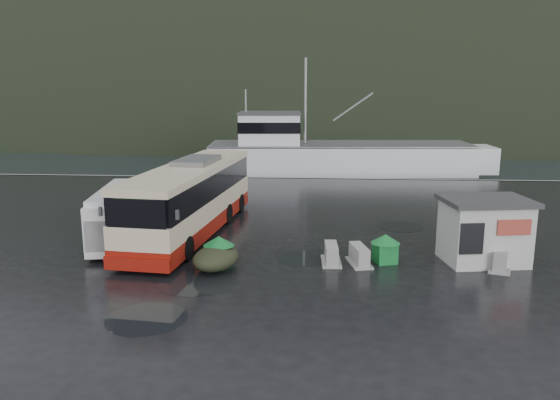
# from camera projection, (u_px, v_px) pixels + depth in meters

# --- Properties ---
(ground) EXTENTS (160.00, 160.00, 0.00)m
(ground) POSITION_uv_depth(u_px,v_px,m) (231.00, 249.00, 25.96)
(ground) COLOR black
(ground) RESTS_ON ground
(harbor_water) EXTENTS (300.00, 180.00, 0.02)m
(harbor_water) POSITION_uv_depth(u_px,v_px,m) (302.00, 115.00, 133.23)
(harbor_water) COLOR black
(harbor_water) RESTS_ON ground
(quay_edge) EXTENTS (160.00, 0.60, 1.50)m
(quay_edge) POSITION_uv_depth(u_px,v_px,m) (269.00, 178.00, 45.46)
(quay_edge) COLOR #999993
(quay_edge) RESTS_ON ground
(headland) EXTENTS (780.00, 540.00, 570.00)m
(headland) POSITION_uv_depth(u_px,v_px,m) (331.00, 99.00, 269.08)
(headland) COLOR black
(headland) RESTS_ON ground
(coach_bus) EXTENTS (4.77, 13.84, 3.84)m
(coach_bus) POSITION_uv_depth(u_px,v_px,m) (192.00, 233.00, 28.78)
(coach_bus) COLOR beige
(coach_bus) RESTS_ON ground
(white_van) EXTENTS (3.14, 6.79, 2.74)m
(white_van) POSITION_uv_depth(u_px,v_px,m) (125.00, 243.00, 26.97)
(white_van) COLOR silver
(white_van) RESTS_ON ground
(waste_bin_left) EXTENTS (1.22, 1.22, 1.33)m
(waste_bin_left) POSITION_uv_depth(u_px,v_px,m) (219.00, 266.00, 23.55)
(waste_bin_left) COLOR #157931
(waste_bin_left) RESTS_ON ground
(waste_bin_right) EXTENTS (1.15, 1.15, 1.28)m
(waste_bin_right) POSITION_uv_depth(u_px,v_px,m) (385.00, 262.00, 24.02)
(waste_bin_right) COLOR #157931
(waste_bin_right) RESTS_ON ground
(dome_tent) EXTENTS (2.36, 2.86, 0.98)m
(dome_tent) POSITION_uv_depth(u_px,v_px,m) (216.00, 269.00, 23.17)
(dome_tent) COLOR #2A2E1C
(dome_tent) RESTS_ON ground
(ticket_kiosk) EXTENTS (4.05, 3.31, 2.86)m
(ticket_kiosk) POSITION_uv_depth(u_px,v_px,m) (482.00, 262.00, 24.10)
(ticket_kiosk) COLOR beige
(ticket_kiosk) RESTS_ON ground
(jersey_barrier_a) EXTENTS (1.17, 1.79, 0.83)m
(jersey_barrier_a) POSITION_uv_depth(u_px,v_px,m) (359.00, 264.00, 23.78)
(jersey_barrier_a) COLOR #999993
(jersey_barrier_a) RESTS_ON ground
(jersey_barrier_b) EXTENTS (0.91, 1.70, 0.83)m
(jersey_barrier_b) POSITION_uv_depth(u_px,v_px,m) (331.00, 263.00, 23.95)
(jersey_barrier_b) COLOR #999993
(jersey_barrier_b) RESTS_ON ground
(jersey_barrier_c) EXTENTS (1.37, 1.90, 0.85)m
(jersey_barrier_c) POSITION_uv_depth(u_px,v_px,m) (500.00, 269.00, 23.17)
(jersey_barrier_c) COLOR #999993
(jersey_barrier_c) RESTS_ON ground
(fishing_trawler) EXTENTS (29.20, 8.11, 11.54)m
(fishing_trawler) POSITION_uv_depth(u_px,v_px,m) (340.00, 166.00, 51.89)
(fishing_trawler) COLOR silver
(fishing_trawler) RESTS_ON ground
(puddles) EXTENTS (12.86, 15.31, 0.01)m
(puddles) POSITION_uv_depth(u_px,v_px,m) (263.00, 270.00, 23.05)
(puddles) COLOR black
(puddles) RESTS_ON ground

